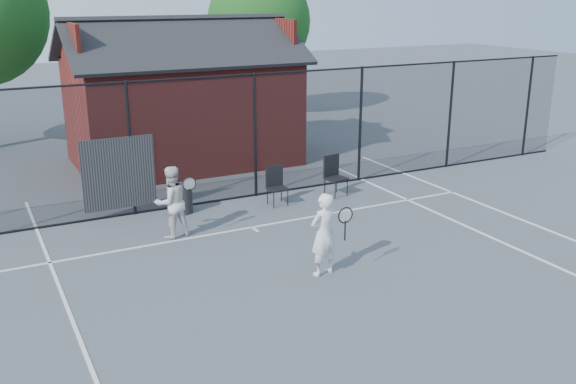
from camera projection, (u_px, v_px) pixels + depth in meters
name	position (u px, v px, depth m)	size (l,w,h in m)	color
ground	(323.00, 281.00, 11.12)	(80.00, 80.00, 0.00)	#4B5055
court_lines	(366.00, 314.00, 9.99)	(11.02, 18.00, 0.01)	silver
fence	(204.00, 144.00, 14.80)	(22.04, 3.00, 3.00)	black
clubhouse	(182.00, 108.00, 18.50)	(6.50, 4.36, 4.19)	maroon
tree_right	(259.00, 22.00, 24.72)	(3.97, 3.97, 5.70)	black
player_front	(324.00, 234.00, 11.19)	(0.70, 0.54, 1.50)	white
player_back	(171.00, 202.00, 12.93)	(0.85, 0.69, 1.49)	silver
chair_left	(278.00, 187.00, 14.97)	(0.43, 0.45, 0.90)	black
chair_right	(336.00, 177.00, 15.65)	(0.47, 0.49, 0.98)	black
waste_bin	(183.00, 199.00, 14.49)	(0.44, 0.44, 0.64)	#252525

